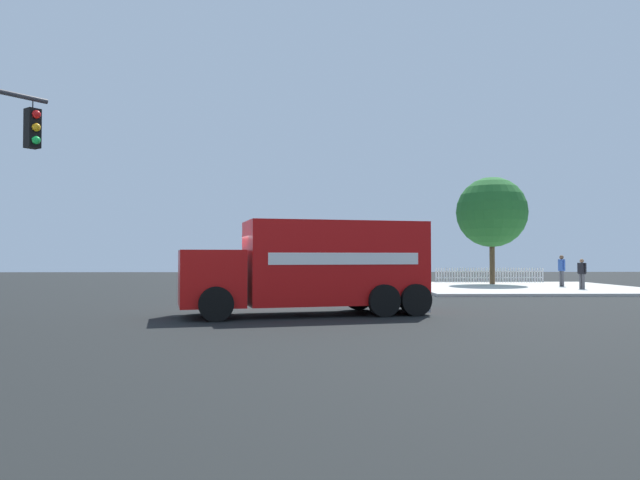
{
  "coord_description": "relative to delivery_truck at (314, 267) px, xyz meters",
  "views": [
    {
      "loc": [
        -1.4,
        19.27,
        1.86
      ],
      "look_at": [
        -1.85,
        0.95,
        2.37
      ],
      "focal_mm": 32.96,
      "sensor_mm": 36.0,
      "label": 1
    }
  ],
  "objects": [
    {
      "name": "shade_tree_near",
      "position": [
        -11.34,
        -17.47,
        3.07
      ],
      "size": [
        4.37,
        4.37,
        6.66
      ],
      "color": "brown",
      "rests_on": "sidewalk_corner_near"
    },
    {
      "name": "sidewalk_corner_near",
      "position": [
        -12.07,
        -14.27,
        -1.46
      ],
      "size": [
        12.59,
        12.59,
        0.14
      ],
      "primitive_type": "cube",
      "color": "beige",
      "rests_on": "ground"
    },
    {
      "name": "ground_plane",
      "position": [
        1.66,
        -0.54,
        -1.53
      ],
      "size": [
        100.0,
        100.0,
        0.0
      ],
      "primitive_type": "plane",
      "color": "black"
    },
    {
      "name": "pedestrian_near_corner",
      "position": [
        -14.44,
        -14.6,
        -0.37
      ],
      "size": [
        0.31,
        0.51,
        1.78
      ],
      "color": "#4C4C51",
      "rests_on": "sidewalk_corner_near"
    },
    {
      "name": "pedestrian_crossing",
      "position": [
        -14.28,
        -11.81,
        -0.49
      ],
      "size": [
        0.35,
        0.48,
        1.59
      ],
      "color": "#4C4C51",
      "rests_on": "sidewalk_corner_near"
    },
    {
      "name": "delivery_truck",
      "position": [
        0.0,
        0.0,
        0.0
      ],
      "size": [
        8.05,
        4.35,
        2.97
      ],
      "color": "red",
      "rests_on": "ground"
    },
    {
      "name": "picket_fence_run",
      "position": [
        -12.07,
        -20.32,
        -0.91
      ],
      "size": [
        7.3,
        0.05,
        0.95
      ],
      "color": "silver",
      "rests_on": "sidewalk_corner_near"
    }
  ]
}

